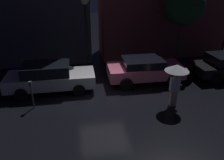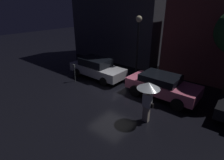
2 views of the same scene
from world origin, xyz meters
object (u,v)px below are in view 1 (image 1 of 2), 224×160
(pedestrian_with_umbrella, at_px, (176,74))
(parking_meter, at_px, (32,92))
(parked_car_pink, at_px, (144,69))
(parked_car_silver, at_px, (50,77))
(street_lamp_near, at_px, (86,20))

(pedestrian_with_umbrella, distance_m, parking_meter, 6.40)
(parked_car_pink, xyz_separation_m, parking_meter, (-5.78, -1.80, 0.06))
(parked_car_silver, xyz_separation_m, parking_meter, (-0.66, -1.61, 0.04))
(parked_car_pink, relative_size, pedestrian_with_umbrella, 2.07)
(parked_car_pink, height_order, pedestrian_with_umbrella, pedestrian_with_umbrella)
(parking_meter, bearing_deg, parked_car_pink, 17.26)
(pedestrian_with_umbrella, height_order, parking_meter, pedestrian_with_umbrella)
(parked_car_silver, bearing_deg, pedestrian_with_umbrella, -23.40)
(parked_car_silver, distance_m, parking_meter, 1.74)
(pedestrian_with_umbrella, distance_m, street_lamp_near, 6.14)
(parked_car_silver, distance_m, parked_car_pink, 5.13)
(street_lamp_near, bearing_deg, parked_car_pink, -33.96)
(street_lamp_near, bearing_deg, parked_car_silver, -133.53)
(pedestrian_with_umbrella, bearing_deg, street_lamp_near, 128.73)
(parking_meter, xyz_separation_m, street_lamp_near, (2.77, 3.83, 2.36))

